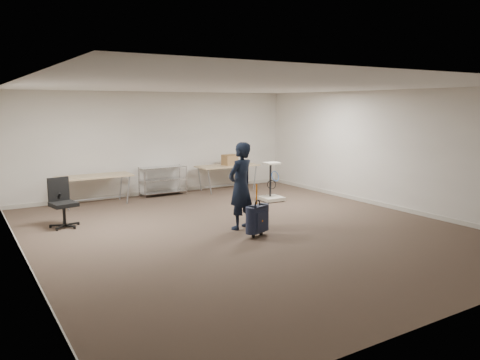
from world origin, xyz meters
TOP-DOWN VIEW (x-y plane):
  - ground at (0.00, 0.00)m, footprint 9.00×9.00m
  - room_shell at (0.00, 1.38)m, footprint 8.00×9.00m
  - folding_table_left at (-1.90, 3.95)m, footprint 1.80×0.75m
  - folding_table_right at (1.90, 3.95)m, footprint 1.80×0.75m
  - wire_shelf at (0.00, 4.20)m, footprint 1.22×0.47m
  - person at (-0.02, 0.14)m, footprint 0.73×0.60m
  - suitcase at (-0.06, -0.52)m, footprint 0.41×0.31m
  - office_chair at (-3.01, 2.14)m, footprint 0.61×0.61m
  - equipment_cart at (2.09, 2.04)m, footprint 0.58×0.58m
  - cardboard_box at (1.98, 3.95)m, footprint 0.44×0.36m

SIDE VIEW (x-z plane):
  - ground at x=0.00m, z-range 0.00..0.00m
  - room_shell at x=0.00m, z-range -4.45..4.55m
  - equipment_cart at x=2.09m, z-range -0.24..0.76m
  - office_chair at x=-3.01m, z-range -0.20..0.80m
  - suitcase at x=-0.06m, z-range -0.16..0.84m
  - wire_shelf at x=0.00m, z-range 0.04..0.84m
  - folding_table_left at x=-1.90m, z-range 0.31..1.04m
  - folding_table_right at x=1.90m, z-range 0.31..1.04m
  - person at x=-0.02m, z-range 0.00..1.74m
  - cardboard_box at x=1.98m, z-range 0.73..1.03m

